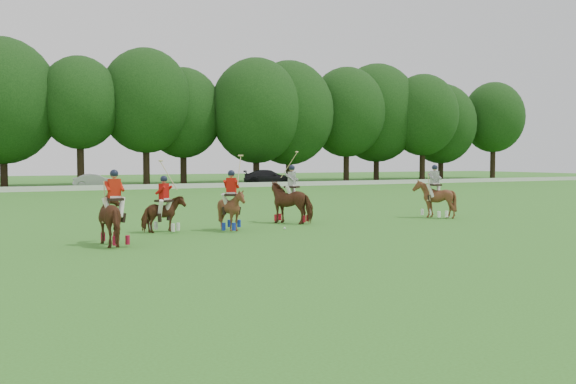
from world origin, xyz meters
name	(u,v)px	position (x,y,z in m)	size (l,w,h in m)	color
ground	(306,242)	(0.00, 0.00, 0.00)	(180.00, 180.00, 0.00)	#367220
tree_line	(83,103)	(0.26, 48.05, 8.23)	(117.98, 14.32, 14.75)	black
boundary_rail	(99,188)	(0.00, 38.00, 0.22)	(120.00, 0.10, 0.44)	white
car_mid	(95,181)	(0.43, 42.50, 0.65)	(1.38, 3.96, 1.31)	#9C9CA1
car_right	(269,177)	(18.08, 42.50, 0.77)	(2.15, 5.29, 1.54)	black
polo_red_a	(115,218)	(-5.81, 1.87, 0.86)	(1.26, 2.07, 2.37)	#542916
polo_red_b	(164,213)	(-3.49, 4.59, 0.72)	(1.76, 1.73, 2.63)	#542916
polo_red_c	(231,209)	(-1.07, 4.00, 0.82)	(1.83, 1.88, 2.83)	#542916
polo_stripe_a	(292,202)	(2.28, 5.60, 0.90)	(2.07, 2.20, 2.99)	#542916
polo_stripe_b	(434,198)	(9.23, 4.85, 0.89)	(1.49, 1.65, 2.43)	#542916
polo_ball	(285,228)	(0.94, 3.56, 0.04)	(0.09, 0.09, 0.09)	white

